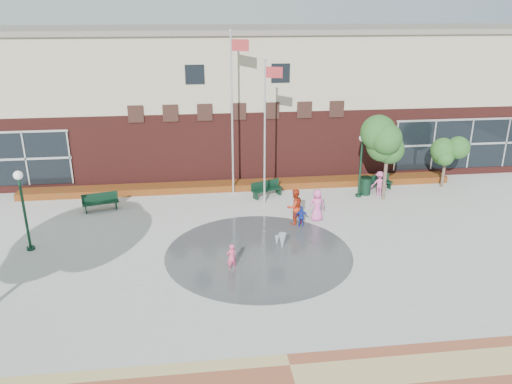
{
  "coord_description": "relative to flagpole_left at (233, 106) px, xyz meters",
  "views": [
    {
      "loc": [
        -2.59,
        -16.9,
        10.45
      ],
      "look_at": [
        0.0,
        4.0,
        2.6
      ],
      "focal_mm": 35.0,
      "sensor_mm": 36.0,
      "label": 1
    }
  ],
  "objects": [
    {
      "name": "ground",
      "position": [
        0.45,
        -10.9,
        -5.19
      ],
      "size": [
        120.0,
        120.0,
        0.0
      ],
      "primitive_type": "plane",
      "color": "#666056",
      "rests_on": "ground"
    },
    {
      "name": "plaza_concrete",
      "position": [
        0.45,
        -6.9,
        -5.19
      ],
      "size": [
        46.0,
        18.0,
        0.01
      ],
      "primitive_type": "cube",
      "color": "#A8A8A0",
      "rests_on": "ground"
    },
    {
      "name": "splash_pad",
      "position": [
        0.45,
        -7.9,
        -5.19
      ],
      "size": [
        8.4,
        8.4,
        0.01
      ],
      "primitive_type": "cylinder",
      "color": "#383A3D",
      "rests_on": "ground"
    },
    {
      "name": "library_building",
      "position": [
        0.45,
        6.58,
        -0.55
      ],
      "size": [
        44.4,
        10.4,
        9.2
      ],
      "color": "#4C1C19",
      "rests_on": "ground"
    },
    {
      "name": "flower_bed",
      "position": [
        0.45,
        0.7,
        -5.19
      ],
      "size": [
        26.0,
        1.2,
        0.4
      ],
      "primitive_type": "cube",
      "color": "#9E0509",
      "rests_on": "ground"
    },
    {
      "name": "flagpole_left",
      "position": [
        0.0,
        0.0,
        0.0
      ],
      "size": [
        1.03,
        0.47,
        9.32
      ],
      "rotation": [
        0.0,
        0.0,
        -0.38
      ],
      "color": "silver",
      "rests_on": "ground"
    },
    {
      "name": "flagpole_right",
      "position": [
        1.6,
        -1.91,
        -0.71
      ],
      "size": [
        0.95,
        0.38,
        8.02
      ],
      "rotation": [
        0.0,
        0.0,
        -0.32
      ],
      "color": "silver",
      "rests_on": "ground"
    },
    {
      "name": "lamp_left",
      "position": [
        -9.85,
        -6.23,
        -2.83
      ],
      "size": [
        0.4,
        0.4,
        3.8
      ],
      "color": "black",
      "rests_on": "ground"
    },
    {
      "name": "lamp_right",
      "position": [
        7.16,
        -1.5,
        -2.87
      ],
      "size": [
        0.39,
        0.39,
        3.73
      ],
      "color": "black",
      "rests_on": "ground"
    },
    {
      "name": "bench_left",
      "position": [
        -7.42,
        -1.81,
        -4.88
      ],
      "size": [
        1.98,
        0.97,
        0.96
      ],
      "rotation": [
        0.0,
        0.0,
        0.24
      ],
      "color": "black",
      "rests_on": "ground"
    },
    {
      "name": "bench_mid",
      "position": [
        1.84,
        -0.87,
        -4.89
      ],
      "size": [
        1.93,
        1.22,
        0.95
      ],
      "rotation": [
        0.0,
        0.0,
        0.4
      ],
      "color": "black",
      "rests_on": "ground"
    },
    {
      "name": "bench_right",
      "position": [
        8.65,
        -0.6,
        -4.89
      ],
      "size": [
        1.91,
        1.03,
        0.93
      ],
      "rotation": [
        0.0,
        0.0,
        0.3
      ],
      "color": "black",
      "rests_on": "ground"
    },
    {
      "name": "trash_can",
      "position": [
        7.66,
        -1.2,
        -4.63
      ],
      "size": [
        0.67,
        0.67,
        1.1
      ],
      "color": "black",
      "rests_on": "ground"
    },
    {
      "name": "tree_mid",
      "position": [
        8.44,
        -2.08,
        -1.76
      ],
      "size": [
        2.79,
        2.79,
        4.72
      ],
      "color": "#4E3B31",
      "rests_on": "ground"
    },
    {
      "name": "tree_small_right",
      "position": [
        12.79,
        -0.51,
        -2.77
      ],
      "size": [
        1.94,
        1.94,
        3.32
      ],
      "color": "#4E3B31",
      "rests_on": "ground"
    },
    {
      "name": "water_jet_a",
      "position": [
        1.58,
        -7.59,
        -5.19
      ],
      "size": [
        0.38,
        0.38,
        0.74
      ],
      "primitive_type": "cone",
      "rotation": [
        3.14,
        0.0,
        0.0
      ],
      "color": "white",
      "rests_on": "ground"
    },
    {
      "name": "water_jet_b",
      "position": [
        1.39,
        -7.24,
        -5.19
      ],
      "size": [
        0.21,
        0.21,
        0.48
      ],
      "primitive_type": "cone",
      "rotation": [
        3.14,
        0.0,
        0.0
      ],
      "color": "white",
      "rests_on": "ground"
    },
    {
      "name": "child_splash",
      "position": [
        -0.86,
        -9.19,
        -4.6
      ],
      "size": [
        0.51,
        0.43,
        1.18
      ],
      "primitive_type": "imported",
      "rotation": [
        0.0,
        0.0,
        3.53
      ],
      "color": "#DE4871",
      "rests_on": "ground"
    },
    {
      "name": "adult_red",
      "position": [
        2.68,
        -4.87,
        -4.25
      ],
      "size": [
        1.13,
        1.03,
        1.88
      ],
      "primitive_type": "imported",
      "rotation": [
        0.0,
        0.0,
        3.58
      ],
      "color": "#B02D15",
      "rests_on": "ground"
    },
    {
      "name": "adult_pink",
      "position": [
        3.91,
        -4.57,
        -4.34
      ],
      "size": [
        0.88,
        0.61,
        1.71
      ],
      "primitive_type": "imported",
      "rotation": [
        0.0,
        0.0,
        3.22
      ],
      "color": "#E256A4",
      "rests_on": "ground"
    },
    {
      "name": "child_blue",
      "position": [
        2.95,
        -5.29,
        -4.63
      ],
      "size": [
        0.7,
        0.39,
        1.12
      ],
      "primitive_type": "imported",
      "rotation": [
        0.0,
        0.0,
        2.95
      ],
      "color": "#192C9E",
      "rests_on": "ground"
    },
    {
      "name": "person_bench",
      "position": [
        8.41,
        -1.41,
        -4.45
      ],
      "size": [
        0.99,
        0.61,
        1.48
      ],
      "primitive_type": "imported",
      "rotation": [
        0.0,
        0.0,
        3.08
      ],
      "color": "#C84E8C",
      "rests_on": "ground"
    }
  ]
}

